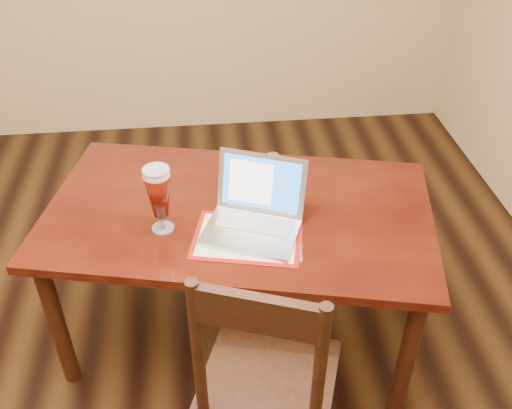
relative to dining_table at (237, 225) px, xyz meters
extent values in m
cube|color=#491709|center=(0.01, 0.01, 0.06)|extent=(1.76, 1.24, 0.04)
cylinder|color=#36160D|center=(-0.78, -0.19, -0.32)|extent=(0.07, 0.07, 0.71)
cylinder|color=#36160D|center=(0.63, -0.52, -0.32)|extent=(0.07, 0.07, 0.71)
cylinder|color=#36160D|center=(-0.61, 0.53, -0.32)|extent=(0.07, 0.07, 0.71)
cylinder|color=#36160D|center=(0.79, 0.21, -0.32)|extent=(0.07, 0.07, 0.71)
cube|color=maroon|center=(0.03, -0.18, 0.08)|extent=(0.48, 0.39, 0.00)
cube|color=white|center=(0.03, -0.18, 0.08)|extent=(0.43, 0.34, 0.00)
cube|color=#BBBBC0|center=(0.04, -0.16, 0.09)|extent=(0.43, 0.37, 0.02)
cube|color=#B0B0B4|center=(0.06, -0.12, 0.10)|extent=(0.32, 0.22, 0.00)
cube|color=#AFAFB4|center=(0.01, -0.23, 0.10)|extent=(0.11, 0.09, 0.00)
cube|color=#BBBBC0|center=(0.10, -0.02, 0.22)|extent=(0.36, 0.20, 0.24)
cube|color=blue|center=(0.10, -0.02, 0.22)|extent=(0.31, 0.17, 0.20)
cube|color=white|center=(0.06, -0.01, 0.22)|extent=(0.18, 0.11, 0.17)
cylinder|color=silver|center=(-0.30, -0.09, 0.08)|extent=(0.09, 0.09, 0.01)
cylinder|color=silver|center=(-0.30, -0.09, 0.12)|extent=(0.02, 0.02, 0.06)
cylinder|color=white|center=(-0.30, -0.09, 0.35)|extent=(0.10, 0.10, 0.02)
cylinder|color=silver|center=(-0.30, -0.09, 0.36)|extent=(0.10, 0.10, 0.01)
cylinder|color=silver|center=(0.00, 0.35, 0.10)|extent=(0.06, 0.06, 0.04)
cylinder|color=silver|center=(0.20, 0.35, 0.10)|extent=(0.06, 0.06, 0.04)
cube|color=black|center=(0.06, -0.64, -0.20)|extent=(0.58, 0.57, 0.04)
cylinder|color=black|center=(-0.06, -0.41, -0.45)|extent=(0.04, 0.04, 0.45)
cylinder|color=black|center=(0.29, -0.54, -0.45)|extent=(0.04, 0.04, 0.45)
cylinder|color=black|center=(-0.18, -0.74, 0.12)|extent=(0.04, 0.04, 0.59)
cylinder|color=black|center=(0.17, -0.87, 0.12)|extent=(0.04, 0.04, 0.59)
cube|color=black|center=(0.00, -0.81, 0.34)|extent=(0.36, 0.16, 0.13)
camera|label=1|loc=(-0.12, -1.87, 1.53)|focal=40.00mm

